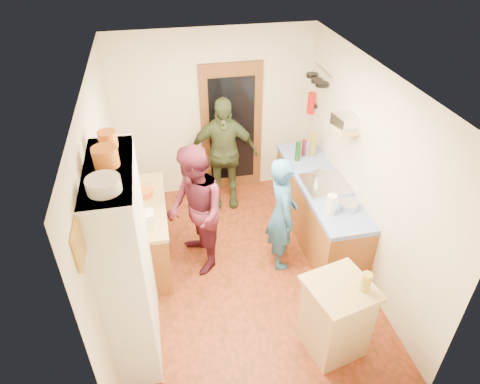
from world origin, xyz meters
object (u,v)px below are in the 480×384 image
object	(u,v)px
hutch_body	(127,265)
person_hob	(285,215)
person_back	(224,154)
island_base	(335,319)
person_left	(197,209)
right_counter_base	(318,210)

from	to	relation	value
hutch_body	person_hob	bearing A→B (deg)	24.62
person_hob	hutch_body	bearing A→B (deg)	117.74
person_hob	person_back	bearing A→B (deg)	22.07
island_base	person_back	size ratio (longest dim) A/B	0.49
hutch_body	person_back	xyz separation A→B (m)	(1.35, 2.33, -0.22)
hutch_body	person_left	size ratio (longest dim) A/B	1.27
hutch_body	person_hob	distance (m)	2.07
right_counter_base	person_back	size ratio (longest dim) A/B	1.24
right_counter_base	person_hob	bearing A→B (deg)	-145.09
person_left	right_counter_base	bearing A→B (deg)	87.16
person_back	person_left	bearing A→B (deg)	-105.78
right_counter_base	person_hob	distance (m)	0.86
person_hob	person_left	world-z (taller)	person_left
hutch_body	person_left	bearing A→B (deg)	53.65
island_base	person_left	distance (m)	2.06
right_counter_base	person_back	world-z (taller)	person_back
island_base	person_back	world-z (taller)	person_back
person_back	person_hob	bearing A→B (deg)	-62.89
person_left	island_base	bearing A→B (deg)	27.29
person_hob	person_back	world-z (taller)	person_back
hutch_body	person_hob	xyz separation A→B (m)	(1.86, 0.85, -0.32)
island_base	person_hob	size ratio (longest dim) A/B	0.55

